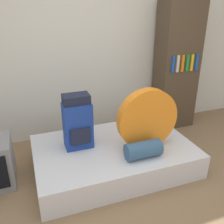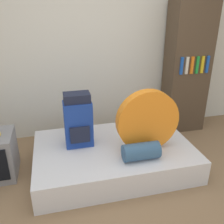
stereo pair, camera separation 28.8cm
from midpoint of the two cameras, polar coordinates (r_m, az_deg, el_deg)
The scene contains 7 objects.
ground_plane at distance 2.65m, azimuth 1.29°, elevation -22.45°, with size 16.00×16.00×0.00m, color #846647.
wall_back at distance 3.72m, azimuth -9.51°, elevation 13.86°, with size 8.00×0.05×2.60m.
bed at distance 3.17m, azimuth -2.31°, elevation -10.02°, with size 1.91×1.23×0.30m.
backpack at distance 2.97m, azimuth -10.63°, elevation -2.42°, with size 0.33×0.25×0.66m.
tent_bag at distance 2.91m, azimuth 5.28°, elevation -1.65°, with size 0.73×0.12×0.73m.
sleeping_roll at distance 2.83m, azimuth 4.26°, elevation -8.64°, with size 0.41×0.20×0.20m.
bookshelf at distance 4.08m, azimuth 12.56°, elevation 9.91°, with size 0.62×0.41×1.97m.
Camera 1 is at (-0.82, -1.67, 1.90)m, focal length 40.00 mm.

